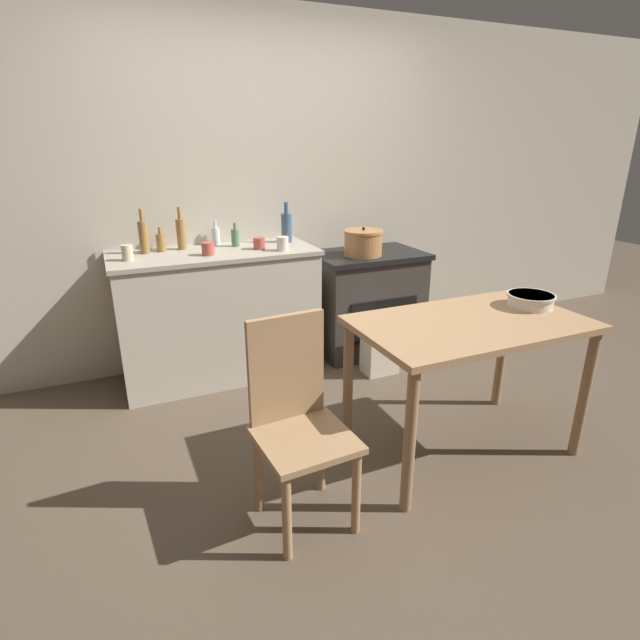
{
  "coord_description": "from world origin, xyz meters",
  "views": [
    {
      "loc": [
        -1.17,
        -2.12,
        1.66
      ],
      "look_at": [
        0.0,
        0.52,
        0.6
      ],
      "focal_mm": 28.0,
      "sensor_mm": 36.0,
      "label": 1
    }
  ],
  "objects_px": {
    "stock_pot": "(363,243)",
    "bottle_left": "(216,235)",
    "bottle_center": "(181,233)",
    "cup_end_right": "(283,244)",
    "mixing_bowl_large": "(531,300)",
    "work_table": "(469,340)",
    "cup_right": "(208,249)",
    "cup_far_right": "(259,243)",
    "cup_mid_right": "(127,253)",
    "flour_sack": "(380,349)",
    "bottle_mid_left": "(235,237)",
    "bottle_center_left": "(144,236)",
    "stove": "(366,301)",
    "bottle_far_left": "(161,242)",
    "bottle_center_right": "(287,227)",
    "chair": "(297,418)"
  },
  "relations": [
    {
      "from": "bottle_center_left",
      "to": "bottle_center",
      "type": "xyz_separation_m",
      "value": [
        0.25,
        0.03,
        -0.0
      ]
    },
    {
      "from": "stove",
      "to": "bottle_center_left",
      "type": "height_order",
      "value": "bottle_center_left"
    },
    {
      "from": "cup_mid_right",
      "to": "cup_far_right",
      "type": "xyz_separation_m",
      "value": [
        0.87,
        -0.0,
        -0.01
      ]
    },
    {
      "from": "stock_pot",
      "to": "cup_mid_right",
      "type": "relative_size",
      "value": 3.03
    },
    {
      "from": "flour_sack",
      "to": "mixing_bowl_large",
      "type": "xyz_separation_m",
      "value": [
        0.37,
        -0.98,
        0.63
      ]
    },
    {
      "from": "bottle_left",
      "to": "cup_mid_right",
      "type": "bearing_deg",
      "value": -156.23
    },
    {
      "from": "work_table",
      "to": "bottle_center_left",
      "type": "distance_m",
      "value": 2.19
    },
    {
      "from": "bottle_center_left",
      "to": "cup_end_right",
      "type": "distance_m",
      "value": 0.93
    },
    {
      "from": "mixing_bowl_large",
      "to": "bottle_center_right",
      "type": "height_order",
      "value": "bottle_center_right"
    },
    {
      "from": "flour_sack",
      "to": "stock_pot",
      "type": "distance_m",
      "value": 0.82
    },
    {
      "from": "stock_pot",
      "to": "cup_far_right",
      "type": "height_order",
      "value": "stock_pot"
    },
    {
      "from": "chair",
      "to": "bottle_far_left",
      "type": "xyz_separation_m",
      "value": [
        -0.31,
        1.74,
        0.5
      ]
    },
    {
      "from": "bottle_far_left",
      "to": "cup_right",
      "type": "relative_size",
      "value": 1.97
    },
    {
      "from": "work_table",
      "to": "stock_pot",
      "type": "distance_m",
      "value": 1.44
    },
    {
      "from": "stove",
      "to": "cup_mid_right",
      "type": "relative_size",
      "value": 8.73
    },
    {
      "from": "stove",
      "to": "bottle_left",
      "type": "bearing_deg",
      "value": 168.86
    },
    {
      "from": "cup_far_right",
      "to": "cup_mid_right",
      "type": "bearing_deg",
      "value": 179.75
    },
    {
      "from": "mixing_bowl_large",
      "to": "bottle_center_right",
      "type": "bearing_deg",
      "value": 119.59
    },
    {
      "from": "stove",
      "to": "flour_sack",
      "type": "xyz_separation_m",
      "value": [
        -0.13,
        -0.46,
        -0.22
      ]
    },
    {
      "from": "cup_right",
      "to": "bottle_center_right",
      "type": "bearing_deg",
      "value": 18.48
    },
    {
      "from": "bottle_center_left",
      "to": "cup_right",
      "type": "relative_size",
      "value": 3.53
    },
    {
      "from": "stock_pot",
      "to": "bottle_left",
      "type": "xyz_separation_m",
      "value": [
        -1.06,
        0.3,
        0.08
      ]
    },
    {
      "from": "bottle_mid_left",
      "to": "cup_mid_right",
      "type": "height_order",
      "value": "bottle_mid_left"
    },
    {
      "from": "bottle_mid_left",
      "to": "bottle_center_left",
      "type": "height_order",
      "value": "bottle_center_left"
    },
    {
      "from": "work_table",
      "to": "bottle_mid_left",
      "type": "bearing_deg",
      "value": 117.16
    },
    {
      "from": "bottle_center",
      "to": "cup_end_right",
      "type": "bearing_deg",
      "value": -27.11
    },
    {
      "from": "bottle_left",
      "to": "cup_mid_right",
      "type": "xyz_separation_m",
      "value": [
        -0.63,
        -0.28,
        -0.02
      ]
    },
    {
      "from": "bottle_far_left",
      "to": "cup_right",
      "type": "xyz_separation_m",
      "value": [
        0.27,
        -0.25,
        -0.02
      ]
    },
    {
      "from": "mixing_bowl_large",
      "to": "bottle_mid_left",
      "type": "xyz_separation_m",
      "value": [
        -1.27,
        1.55,
        0.18
      ]
    },
    {
      "from": "mixing_bowl_large",
      "to": "cup_far_right",
      "type": "distance_m",
      "value": 1.8
    },
    {
      "from": "mixing_bowl_large",
      "to": "cup_right",
      "type": "distance_m",
      "value": 2.02
    },
    {
      "from": "mixing_bowl_large",
      "to": "cup_right",
      "type": "height_order",
      "value": "cup_right"
    },
    {
      "from": "stove",
      "to": "flour_sack",
      "type": "distance_m",
      "value": 0.52
    },
    {
      "from": "bottle_left",
      "to": "cup_end_right",
      "type": "bearing_deg",
      "value": -46.39
    },
    {
      "from": "mixing_bowl_large",
      "to": "bottle_far_left",
      "type": "bearing_deg",
      "value": 138.43
    },
    {
      "from": "work_table",
      "to": "bottle_center_left",
      "type": "height_order",
      "value": "bottle_center_left"
    },
    {
      "from": "work_table",
      "to": "cup_right",
      "type": "distance_m",
      "value": 1.77
    },
    {
      "from": "bottle_center_right",
      "to": "bottle_mid_left",
      "type": "bearing_deg",
      "value": 179.92
    },
    {
      "from": "mixing_bowl_large",
      "to": "work_table",
      "type": "bearing_deg",
      "value": -173.76
    },
    {
      "from": "bottle_center_left",
      "to": "bottle_center",
      "type": "height_order",
      "value": "bottle_center_left"
    },
    {
      "from": "stove",
      "to": "bottle_center_left",
      "type": "relative_size",
      "value": 2.9
    },
    {
      "from": "cup_far_right",
      "to": "bottle_center",
      "type": "bearing_deg",
      "value": 157.1
    },
    {
      "from": "stock_pot",
      "to": "cup_far_right",
      "type": "relative_size",
      "value": 3.6
    },
    {
      "from": "stove",
      "to": "bottle_center_right",
      "type": "relative_size",
      "value": 2.95
    },
    {
      "from": "flour_sack",
      "to": "cup_end_right",
      "type": "height_order",
      "value": "cup_end_right"
    },
    {
      "from": "work_table",
      "to": "bottle_center_right",
      "type": "height_order",
      "value": "bottle_center_right"
    },
    {
      "from": "stove",
      "to": "mixing_bowl_large",
      "type": "distance_m",
      "value": 1.51
    },
    {
      "from": "stock_pot",
      "to": "bottle_center",
      "type": "distance_m",
      "value": 1.34
    },
    {
      "from": "cup_end_right",
      "to": "mixing_bowl_large",
      "type": "bearing_deg",
      "value": -51.53
    },
    {
      "from": "bottle_center_right",
      "to": "chair",
      "type": "bearing_deg",
      "value": -109.12
    }
  ]
}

